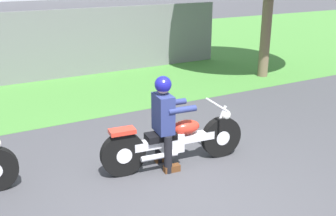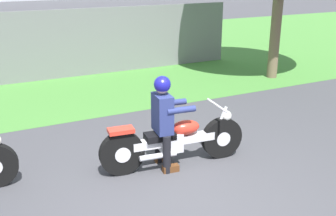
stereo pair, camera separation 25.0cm
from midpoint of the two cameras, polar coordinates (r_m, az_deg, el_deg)
ground at (r=5.12m, az=1.28°, el=-14.09°), size 120.00×120.00×0.00m
grass_verge at (r=13.67m, az=-19.34°, el=6.49°), size 60.00×12.00×0.01m
motorcycle_lead at (r=5.94m, az=-0.20°, el=-4.71°), size 2.24×0.66×0.88m
rider_lead at (r=5.72m, az=-1.77°, el=-1.09°), size 0.58×0.50×1.40m
fence_segment at (r=11.36m, az=-9.33°, el=9.48°), size 7.00×0.06×1.80m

